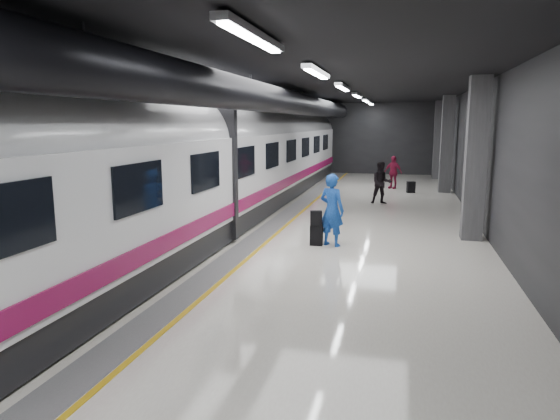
# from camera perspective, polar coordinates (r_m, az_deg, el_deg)

# --- Properties ---
(ground) EXTENTS (40.00, 40.00, 0.00)m
(ground) POSITION_cam_1_polar(r_m,az_deg,el_deg) (13.35, 2.18, -4.15)
(ground) COLOR silver
(ground) RESTS_ON ground
(platform_hall) EXTENTS (10.02, 40.02, 4.51)m
(platform_hall) POSITION_cam_1_polar(r_m,az_deg,el_deg) (13.94, 1.92, 11.13)
(platform_hall) COLOR black
(platform_hall) RESTS_ON ground
(train) EXTENTS (3.05, 38.00, 4.05)m
(train) POSITION_cam_1_polar(r_m,az_deg,el_deg) (14.02, -10.92, 4.94)
(train) COLOR black
(train) RESTS_ON ground
(traveler_main) EXTENTS (0.83, 0.71, 1.93)m
(traveler_main) POSITION_cam_1_polar(r_m,az_deg,el_deg) (13.28, 5.95, 0.00)
(traveler_main) COLOR blue
(traveler_main) RESTS_ON ground
(suitcase_main) EXTENTS (0.35, 0.23, 0.55)m
(suitcase_main) POSITION_cam_1_polar(r_m,az_deg,el_deg) (13.41, 4.19, -2.89)
(suitcase_main) COLOR black
(suitcase_main) RESTS_ON ground
(shoulder_bag) EXTENTS (0.33, 0.24, 0.40)m
(shoulder_bag) POSITION_cam_1_polar(r_m,az_deg,el_deg) (13.28, 4.14, -0.93)
(shoulder_bag) COLOR black
(shoulder_bag) RESTS_ON suitcase_main
(traveler_far_a) EXTENTS (0.95, 0.81, 1.71)m
(traveler_far_a) POSITION_cam_1_polar(r_m,az_deg,el_deg) (20.57, 11.52, 3.06)
(traveler_far_a) COLOR black
(traveler_far_a) RESTS_ON ground
(traveler_far_b) EXTENTS (1.03, 0.80, 1.63)m
(traveler_far_b) POSITION_cam_1_polar(r_m,az_deg,el_deg) (25.57, 12.79, 4.24)
(traveler_far_b) COLOR maroon
(traveler_far_b) RESTS_ON ground
(suitcase_far) EXTENTS (0.42, 0.34, 0.53)m
(suitcase_far) POSITION_cam_1_polar(r_m,az_deg,el_deg) (24.21, 14.73, 2.54)
(suitcase_far) COLOR black
(suitcase_far) RESTS_ON ground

